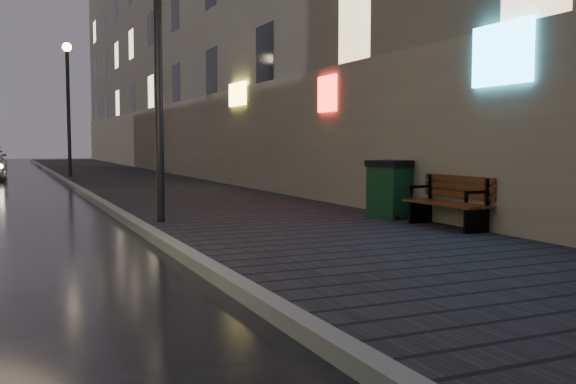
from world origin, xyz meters
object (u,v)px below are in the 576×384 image
object	(u,v)px
lamp_near	(158,24)
bench	(450,202)
lamp_far	(68,92)
trash_bin	(391,189)

from	to	relation	value
lamp_near	bench	size ratio (longest dim) A/B	3.20
lamp_far	bench	world-z (taller)	lamp_far
bench	trash_bin	size ratio (longest dim) A/B	1.59
lamp_near	trash_bin	bearing A→B (deg)	-15.21
lamp_near	bench	xyz separation A→B (m)	(4.06, -2.62, -2.92)
lamp_near	bench	world-z (taller)	lamp_near
lamp_near	trash_bin	size ratio (longest dim) A/B	5.08
lamp_far	trash_bin	distance (m)	17.75
lamp_near	trash_bin	distance (m)	4.97
bench	trash_bin	xyz separation A→B (m)	(-0.11, 1.55, 0.11)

